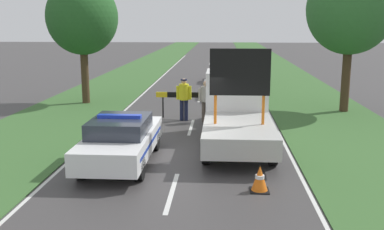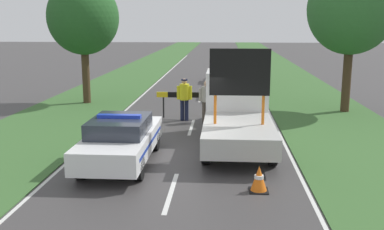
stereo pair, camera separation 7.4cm
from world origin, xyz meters
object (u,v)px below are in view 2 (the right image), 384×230
(traffic_cone_near_police, at_px, (215,119))
(roadside_tree_near_left, at_px, (352,9))
(police_car, at_px, (121,139))
(police_officer, at_px, (184,96))
(queued_car_suv_grey, at_px, (235,82))
(queued_car_wagon_maroon, at_px, (230,70))
(pedestrian_civilian, at_px, (206,98))
(work_truck, at_px, (237,110))
(roadside_tree_near_right, at_px, (83,18))
(traffic_cone_centre_front, at_px, (259,179))
(road_barrier, at_px, (190,97))

(traffic_cone_near_police, height_order, roadside_tree_near_left, roadside_tree_near_left)
(police_car, distance_m, police_officer, 6.22)
(traffic_cone_near_police, relative_size, queued_car_suv_grey, 0.12)
(police_officer, relative_size, queued_car_wagon_maroon, 0.43)
(pedestrian_civilian, distance_m, roadside_tree_near_left, 7.84)
(pedestrian_civilian, relative_size, queued_car_suv_grey, 0.40)
(work_truck, distance_m, police_officer, 4.10)
(roadside_tree_near_right, bearing_deg, pedestrian_civilian, -32.15)
(police_car, xyz_separation_m, traffic_cone_centre_front, (3.92, -2.01, -0.41))
(police_car, relative_size, pedestrian_civilian, 2.72)
(roadside_tree_near_left, bearing_deg, pedestrian_civilian, -157.91)
(police_officer, bearing_deg, work_truck, 111.10)
(queued_car_suv_grey, bearing_deg, pedestrian_civilian, 78.69)
(traffic_cone_centre_front, relative_size, queued_car_suv_grey, 0.15)
(road_barrier, height_order, queued_car_wagon_maroon, queued_car_wagon_maroon)
(work_truck, relative_size, roadside_tree_near_left, 0.84)
(queued_car_suv_grey, bearing_deg, roadside_tree_near_right, 20.54)
(police_car, relative_size, roadside_tree_near_left, 0.69)
(traffic_cone_near_police, bearing_deg, pedestrian_civilian, 122.71)
(work_truck, bearing_deg, traffic_cone_near_police, -73.53)
(road_barrier, xyz_separation_m, queued_car_suv_grey, (2.11, 6.14, -0.15))
(police_car, distance_m, road_barrier, 6.78)
(police_officer, xyz_separation_m, roadside_tree_near_right, (-5.41, 3.78, 3.28))
(pedestrian_civilian, xyz_separation_m, traffic_cone_near_police, (0.37, -0.57, -0.75))
(work_truck, distance_m, traffic_cone_near_police, 2.97)
(police_car, distance_m, roadside_tree_near_right, 11.24)
(police_car, distance_m, work_truck, 4.36)
(police_officer, height_order, roadside_tree_near_right, roadside_tree_near_right)
(traffic_cone_centre_front, height_order, queued_car_suv_grey, queued_car_suv_grey)
(traffic_cone_near_police, bearing_deg, road_barrier, 129.74)
(pedestrian_civilian, bearing_deg, work_truck, -79.00)
(traffic_cone_near_police, relative_size, queued_car_wagon_maroon, 0.13)
(traffic_cone_near_police, bearing_deg, roadside_tree_near_right, 145.81)
(pedestrian_civilian, xyz_separation_m, queued_car_suv_grey, (1.38, 6.89, -0.23))
(traffic_cone_near_police, bearing_deg, work_truck, -72.92)
(work_truck, bearing_deg, queued_car_suv_grey, -91.60)
(queued_car_suv_grey, bearing_deg, police_car, 73.92)
(traffic_cone_centre_front, bearing_deg, queued_car_suv_grey, 90.97)
(pedestrian_civilian, xyz_separation_m, queued_car_wagon_maroon, (1.15, 13.12, -0.19))
(traffic_cone_near_police, bearing_deg, police_officer, 149.15)
(traffic_cone_near_police, height_order, queued_car_wagon_maroon, queued_car_wagon_maroon)
(queued_car_wagon_maroon, bearing_deg, traffic_cone_near_police, 86.73)
(traffic_cone_near_police, distance_m, roadside_tree_near_left, 8.14)
(police_car, height_order, roadside_tree_near_right, roadside_tree_near_right)
(work_truck, height_order, queued_car_wagon_maroon, work_truck)
(police_car, height_order, traffic_cone_near_police, police_car)
(police_car, xyz_separation_m, roadside_tree_near_right, (-4.06, 9.84, 3.61))
(police_officer, xyz_separation_m, roadside_tree_near_left, (7.34, 2.39, 3.64))
(pedestrian_civilian, relative_size, traffic_cone_centre_front, 2.63)
(traffic_cone_centre_front, height_order, queued_car_wagon_maroon, queued_car_wagon_maroon)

